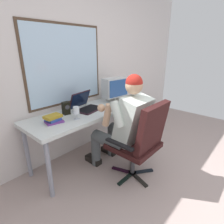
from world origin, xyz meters
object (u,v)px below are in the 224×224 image
wine_glass (76,111)px  crt_monitor (115,88)px  desk_speaker (66,108)px  book_stack (53,119)px  laptop (85,105)px  desk (93,113)px  person_seated (124,124)px  office_chair (142,139)px

wine_glass → crt_monitor: bearing=11.3°
desk_speaker → book_stack: size_ratio=0.75×
laptop → book_stack: (-0.54, -0.10, -0.02)m
desk → person_seated: 0.52m
crt_monitor → office_chair: bearing=-120.9°
desk → person_seated: size_ratio=1.47×
crt_monitor → wine_glass: size_ratio=2.80×
office_chair → person_seated: bearing=90.1°
desk → crt_monitor: size_ratio=4.31×
desk → laptop: bearing=131.4°
person_seated → wine_glass: (-0.39, 0.39, 0.18)m
crt_monitor → wine_glass: bearing=-168.7°
crt_monitor → desk_speaker: 0.88m
laptop → desk_speaker: laptop is taller
desk → wine_glass: wine_glass is taller
person_seated → desk: bearing=91.8°
office_chair → crt_monitor: 1.05m
desk → crt_monitor: crt_monitor is taller
person_seated → laptop: 0.62m
person_seated → office_chair: bearing=-89.9°
book_stack → desk: bearing=1.7°
wine_glass → desk_speaker: size_ratio=0.97×
crt_monitor → desk_speaker: crt_monitor is taller
person_seated → book_stack: (-0.63, 0.50, 0.12)m
person_seated → crt_monitor: person_seated is taller
person_seated → crt_monitor: (0.50, 0.57, 0.28)m
person_seated → crt_monitor: bearing=48.5°
wine_glass → book_stack: size_ratio=0.73×
crt_monitor → book_stack: crt_monitor is taller
laptop → wine_glass: size_ratio=2.69×
crt_monitor → desk_speaker: (-0.87, 0.06, -0.13)m
desk_speaker → book_stack: bearing=-155.1°
office_chair → person_seated: person_seated is taller
office_chair → wine_glass: size_ratio=6.42×
person_seated → book_stack: 0.81m
laptop → wine_glass: bearing=-145.5°
office_chair → laptop: office_chair is taller
person_seated → wine_glass: size_ratio=8.23×
desk → laptop: size_ratio=4.49×
laptop → desk_speaker: 0.29m
laptop → wine_glass: 0.38m
crt_monitor → laptop: crt_monitor is taller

